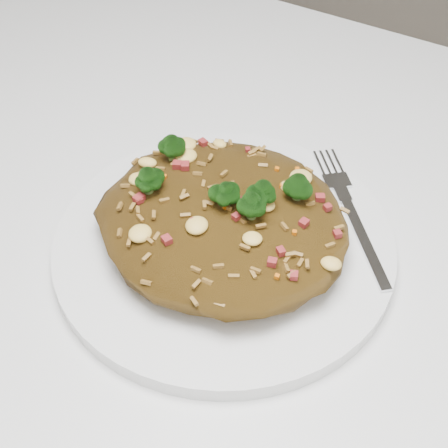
% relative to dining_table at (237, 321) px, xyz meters
% --- Properties ---
extents(dining_table, '(1.20, 0.80, 0.75)m').
position_rel_dining_table_xyz_m(dining_table, '(0.00, 0.00, 0.00)').
color(dining_table, white).
rests_on(dining_table, ground).
extents(plate, '(0.27, 0.27, 0.01)m').
position_rel_dining_table_xyz_m(plate, '(-0.01, -0.00, 0.10)').
color(plate, white).
rests_on(plate, dining_table).
extents(fried_rice, '(0.20, 0.18, 0.06)m').
position_rel_dining_table_xyz_m(fried_rice, '(-0.01, -0.00, 0.13)').
color(fried_rice, brown).
rests_on(fried_rice, plate).
extents(fork, '(0.12, 0.13, 0.00)m').
position_rel_dining_table_xyz_m(fork, '(0.07, 0.07, 0.11)').
color(fork, silver).
rests_on(fork, plate).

